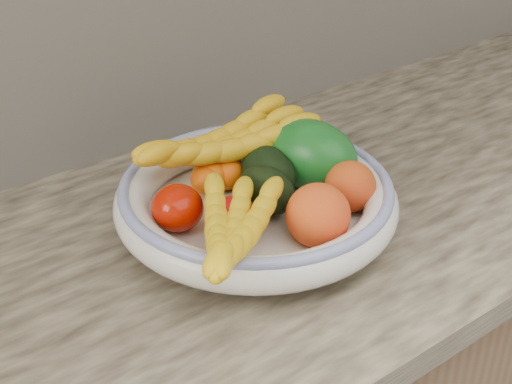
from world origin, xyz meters
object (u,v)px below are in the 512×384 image
object	(u,v)px
banana_bunch_back	(224,148)
banana_bunch_front	(232,235)
fruit_bowl	(256,199)
green_mango	(310,155)

from	to	relation	value
banana_bunch_back	banana_bunch_front	bearing A→B (deg)	-120.24
fruit_bowl	banana_bunch_back	xyz separation A→B (m)	(0.01, 0.09, 0.04)
banana_bunch_back	banana_bunch_front	distance (m)	0.22
green_mango	banana_bunch_back	xyz separation A→B (m)	(-0.10, 0.07, 0.01)
fruit_bowl	banana_bunch_front	size ratio (longest dim) A/B	1.51
green_mango	fruit_bowl	bearing A→B (deg)	168.65
fruit_bowl	green_mango	world-z (taller)	green_mango
banana_bunch_front	green_mango	bearing A→B (deg)	-19.32
green_mango	banana_bunch_front	xyz separation A→B (m)	(-0.22, -0.11, 0.01)
green_mango	banana_bunch_back	size ratio (longest dim) A/B	0.49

